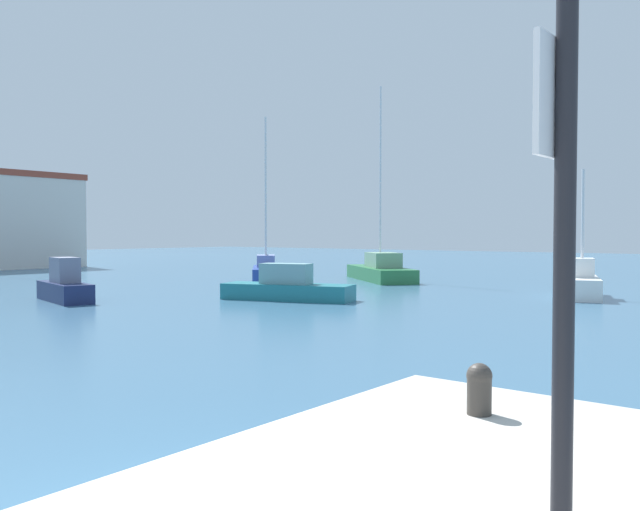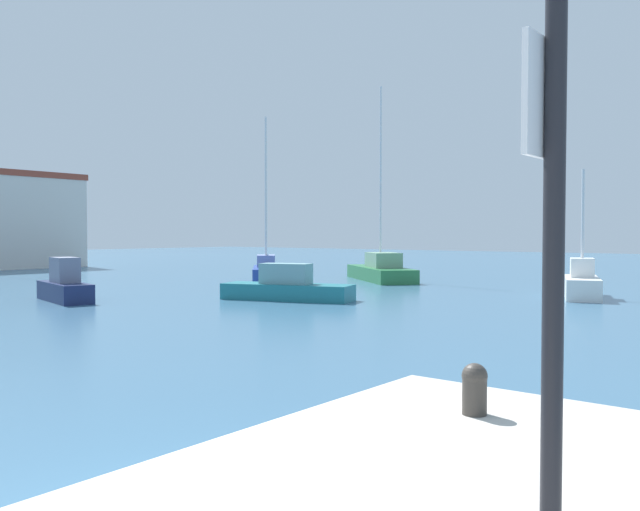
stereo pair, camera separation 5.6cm
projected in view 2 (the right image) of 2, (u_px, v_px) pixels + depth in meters
water at (157, 295)px, 30.32m from camera, size 160.00×160.00×0.00m
mooring_bollard at (475, 387)px, 6.28m from camera, size 0.25×0.25×0.49m
sailboat_green_inner_mooring at (381, 270)px, 39.84m from camera, size 6.52×7.25×11.67m
sailboat_white_outer_mooring at (582, 284)px, 29.03m from camera, size 4.53×2.77×5.66m
motorboat_navy_distant_north at (65, 286)px, 27.58m from camera, size 2.16×4.19×1.85m
motorboat_teal_behind_lamppost at (287, 288)px, 28.14m from camera, size 3.28×5.86×1.56m
sailboat_blue_near_pier at (266, 271)px, 38.02m from camera, size 5.08×4.91×9.49m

